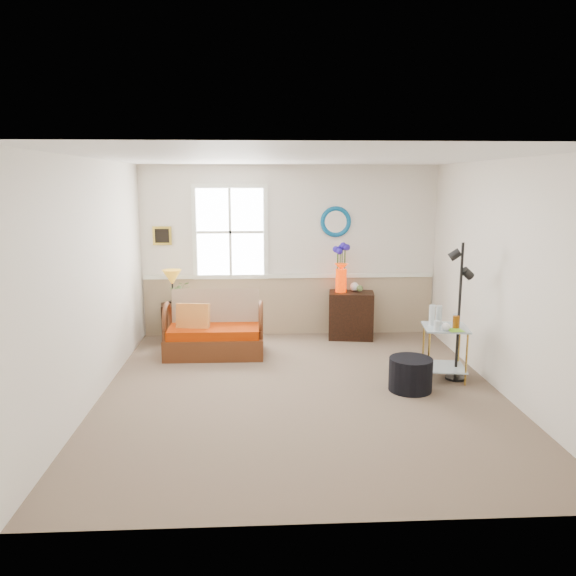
{
  "coord_description": "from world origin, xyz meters",
  "views": [
    {
      "loc": [
        -0.47,
        -6.03,
        2.36
      ],
      "look_at": [
        -0.12,
        0.6,
        1.09
      ],
      "focal_mm": 35.0,
      "sensor_mm": 36.0,
      "label": 1
    }
  ],
  "objects_px": {
    "ottoman": "(410,374)",
    "floor_lamp": "(459,312)",
    "cabinet": "(351,315)",
    "loveseat": "(214,324)",
    "side_table": "(444,353)",
    "lamp_stand": "(173,323)"
  },
  "relations": [
    {
      "from": "ottoman",
      "to": "side_table",
      "type": "bearing_deg",
      "value": 35.51
    },
    {
      "from": "loveseat",
      "to": "cabinet",
      "type": "height_order",
      "value": "loveseat"
    },
    {
      "from": "loveseat",
      "to": "lamp_stand",
      "type": "distance_m",
      "value": 0.96
    },
    {
      "from": "floor_lamp",
      "to": "lamp_stand",
      "type": "bearing_deg",
      "value": 166.39
    },
    {
      "from": "lamp_stand",
      "to": "cabinet",
      "type": "height_order",
      "value": "cabinet"
    },
    {
      "from": "cabinet",
      "to": "ottoman",
      "type": "height_order",
      "value": "cabinet"
    },
    {
      "from": "loveseat",
      "to": "side_table",
      "type": "bearing_deg",
      "value": -20.97
    },
    {
      "from": "loveseat",
      "to": "cabinet",
      "type": "distance_m",
      "value": 2.14
    },
    {
      "from": "lamp_stand",
      "to": "ottoman",
      "type": "xyz_separation_m",
      "value": [
        3.0,
        -2.14,
        -0.1
      ]
    },
    {
      "from": "floor_lamp",
      "to": "ottoman",
      "type": "bearing_deg",
      "value": -139.97
    },
    {
      "from": "loveseat",
      "to": "floor_lamp",
      "type": "distance_m",
      "value": 3.22
    },
    {
      "from": "lamp_stand",
      "to": "side_table",
      "type": "distance_m",
      "value": 3.93
    },
    {
      "from": "lamp_stand",
      "to": "side_table",
      "type": "relative_size",
      "value": 0.88
    },
    {
      "from": "cabinet",
      "to": "ottoman",
      "type": "bearing_deg",
      "value": -73.39
    },
    {
      "from": "floor_lamp",
      "to": "side_table",
      "type": "bearing_deg",
      "value": -176.75
    },
    {
      "from": "lamp_stand",
      "to": "loveseat",
      "type": "bearing_deg",
      "value": -44.9
    },
    {
      "from": "floor_lamp",
      "to": "ottoman",
      "type": "relative_size",
      "value": 3.37
    },
    {
      "from": "lamp_stand",
      "to": "cabinet",
      "type": "relative_size",
      "value": 0.8
    },
    {
      "from": "side_table",
      "to": "ottoman",
      "type": "xyz_separation_m",
      "value": [
        -0.5,
        -0.36,
        -0.13
      ]
    },
    {
      "from": "floor_lamp",
      "to": "cabinet",
      "type": "bearing_deg",
      "value": 130.25
    },
    {
      "from": "lamp_stand",
      "to": "floor_lamp",
      "type": "height_order",
      "value": "floor_lamp"
    },
    {
      "from": "ottoman",
      "to": "floor_lamp",
      "type": "bearing_deg",
      "value": 27.35
    }
  ]
}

